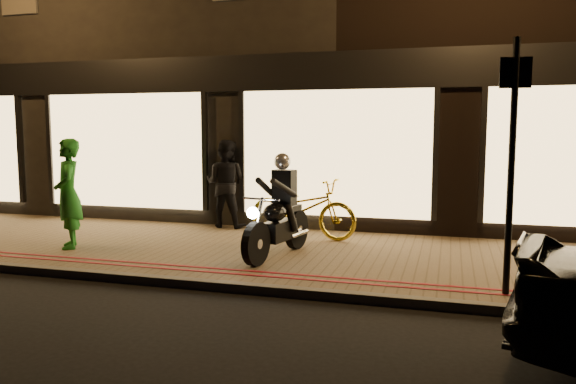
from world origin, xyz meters
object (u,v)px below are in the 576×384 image
Objects in this scene: sign_post at (512,154)px; bicycle_gold at (302,208)px; motorcycle at (279,217)px; person_green at (68,194)px.

sign_post is 4.33m from bicycle_gold.
motorcycle is at bearing -169.66° from bicycle_gold.
motorcycle is at bearing 160.07° from sign_post.
motorcycle is 3.56m from sign_post.
sign_post is (3.19, -1.16, 1.06)m from motorcycle.
person_green is (-3.47, -1.89, 0.36)m from bicycle_gold.
person_green is at bearing 128.01° from bicycle_gold.
motorcycle is 0.94× the size of bicycle_gold.
bicycle_gold is (-3.21, 2.66, -1.14)m from sign_post.
person_green is (-3.49, -0.38, 0.29)m from motorcycle.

